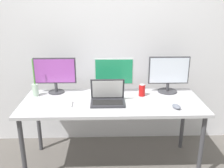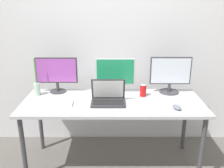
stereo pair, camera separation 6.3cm
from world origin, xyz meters
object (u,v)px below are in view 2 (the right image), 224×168
object	(u,v)px
work_desk	(112,107)
monitor_left	(56,73)
soda_can_near_keyboard	(142,90)
monitor_center	(115,75)
monitor_right	(170,74)
laptop_silver	(108,97)
mouse_by_keyboard	(176,107)
bamboo_vase	(36,88)
keyboard_main	(51,104)

from	to	relation	value
work_desk	monitor_left	bearing A→B (deg)	156.65
soda_can_near_keyboard	work_desk	bearing A→B (deg)	-157.16
monitor_center	monitor_right	size ratio (longest dim) A/B	0.95
monitor_center	monitor_left	bearing A→B (deg)	178.15
work_desk	soda_can_near_keyboard	distance (m)	0.37
monitor_right	laptop_silver	bearing A→B (deg)	-156.78
work_desk	monitor_center	xyz separation A→B (m)	(0.03, 0.24, 0.26)
work_desk	mouse_by_keyboard	xyz separation A→B (m)	(0.60, -0.20, 0.08)
monitor_left	monitor_center	size ratio (longest dim) A/B	1.07
bamboo_vase	work_desk	bearing A→B (deg)	-11.66
keyboard_main	mouse_by_keyboard	size ratio (longest dim) A/B	3.82
mouse_by_keyboard	bamboo_vase	xyz separation A→B (m)	(-1.40, 0.36, 0.06)
work_desk	keyboard_main	distance (m)	0.60
monitor_right	bamboo_vase	bearing A→B (deg)	-176.74
monitor_right	monitor_left	bearing A→B (deg)	179.35
monitor_right	mouse_by_keyboard	world-z (taller)	monitor_right
monitor_left	work_desk	bearing A→B (deg)	-23.35
monitor_left	soda_can_near_keyboard	xyz separation A→B (m)	(0.92, -0.13, -0.16)
monitor_center	keyboard_main	xyz separation A→B (m)	(-0.62, -0.33, -0.19)
monitor_right	soda_can_near_keyboard	xyz separation A→B (m)	(-0.30, -0.11, -0.15)
monitor_left	mouse_by_keyboard	distance (m)	1.30
work_desk	monitor_center	bearing A→B (deg)	83.39
keyboard_main	soda_can_near_keyboard	bearing A→B (deg)	11.25
work_desk	keyboard_main	world-z (taller)	keyboard_main
work_desk	mouse_by_keyboard	size ratio (longest dim) A/B	16.99
monitor_left	bamboo_vase	bearing A→B (deg)	-154.52
monitor_left	bamboo_vase	size ratio (longest dim) A/B	1.12
mouse_by_keyboard	laptop_silver	bearing A→B (deg)	145.54
monitor_right	soda_can_near_keyboard	bearing A→B (deg)	-159.61
monitor_left	monitor_right	world-z (taller)	monitor_right
work_desk	laptop_silver	size ratio (longest dim) A/B	5.45
monitor_center	work_desk	bearing A→B (deg)	-96.61
work_desk	monitor_left	world-z (taller)	monitor_left
laptop_silver	keyboard_main	xyz separation A→B (m)	(-0.55, -0.05, -0.05)
monitor_center	soda_can_near_keyboard	bearing A→B (deg)	-19.83
mouse_by_keyboard	work_desk	bearing A→B (deg)	141.14
keyboard_main	soda_can_near_keyboard	distance (m)	0.94
monitor_right	soda_can_near_keyboard	world-z (taller)	monitor_right
soda_can_near_keyboard	bamboo_vase	size ratio (longest dim) A/B	0.32
monitor_center	mouse_by_keyboard	bearing A→B (deg)	-37.61
keyboard_main	soda_can_near_keyboard	world-z (taller)	soda_can_near_keyboard
work_desk	mouse_by_keyboard	world-z (taller)	mouse_by_keyboard
monitor_center	bamboo_vase	distance (m)	0.84
monitor_right	keyboard_main	size ratio (longest dim) A/B	1.08
monitor_left	mouse_by_keyboard	bearing A→B (deg)	-20.93
monitor_center	laptop_silver	xyz separation A→B (m)	(-0.07, -0.28, -0.15)
soda_can_near_keyboard	keyboard_main	bearing A→B (deg)	-166.07
monitor_right	bamboo_vase	xyz separation A→B (m)	(-1.42, -0.08, -0.13)
bamboo_vase	laptop_silver	bearing A→B (deg)	-15.08
work_desk	laptop_silver	distance (m)	0.13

